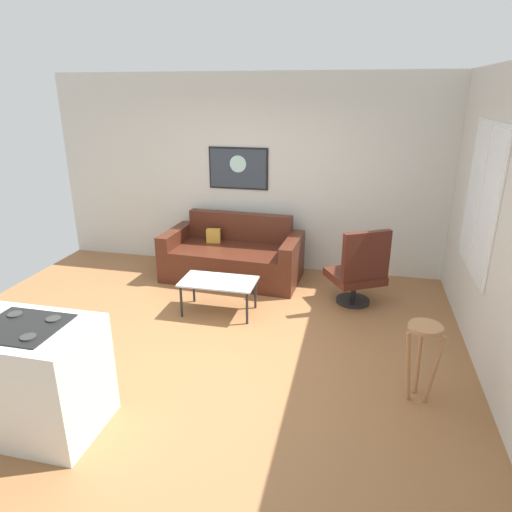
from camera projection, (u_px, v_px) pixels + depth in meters
The scene contains 10 objects.
ground at pixel (216, 345), 4.87m from camera, with size 6.40×6.40×0.04m, color #926139.
back_wall at pixel (264, 175), 6.60m from camera, with size 6.40×0.05×2.80m, color silver.
right_wall at pixel (499, 226), 4.10m from camera, with size 0.05×6.40×2.80m, color beige.
couch at pixel (233, 258), 6.50m from camera, with size 1.95×1.03×0.87m.
coffee_table at pixel (219, 284), 5.43m from camera, with size 0.89×0.50×0.42m.
armchair at pixel (359, 271), 5.58m from camera, with size 0.81×0.80×1.00m.
bar_stool at pixel (423, 346), 3.83m from camera, with size 0.33×0.32×0.72m.
kitchen_counter at pixel (0, 373), 3.59m from camera, with size 1.61×0.70×0.91m.
wall_painting at pixel (238, 168), 6.61m from camera, with size 0.89×0.03×0.61m.
window at pixel (481, 200), 4.62m from camera, with size 0.03×1.27×1.55m.
Camera 1 is at (1.38, -4.04, 2.54)m, focal length 31.94 mm.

